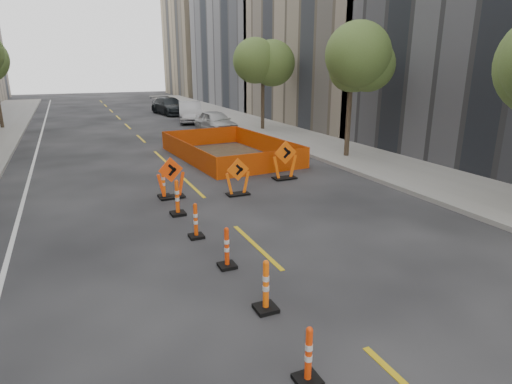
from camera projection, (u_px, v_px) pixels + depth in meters
name	position (u px, v px, depth m)	size (l,w,h in m)	color
ground_plane	(348.00, 331.00, 7.51)	(140.00, 140.00, 0.00)	black
sidewalk_right	(356.00, 156.00, 21.48)	(4.00, 90.00, 0.15)	gray
bld_right_c	(355.00, 30.00, 32.91)	(12.00, 16.00, 14.00)	gray
bld_right_d	(265.00, 11.00, 46.42)	(12.00, 18.00, 20.00)	gray
bld_right_e	(213.00, 39.00, 63.13)	(12.00, 14.00, 16.00)	tan
tree_r_b	(352.00, 63.00, 19.96)	(2.80, 2.80, 5.95)	#382B1E
tree_r_c	(263.00, 63.00, 28.73)	(2.80, 2.80, 5.95)	#382B1E
channelizer_2	(309.00, 355.00, 6.18)	(0.37, 0.37, 0.94)	red
channelizer_3	(266.00, 286.00, 8.01)	(0.41, 0.41, 1.05)	#FF5E0A
channelizer_4	(227.00, 248.00, 9.74)	(0.39, 0.39, 0.99)	red
channelizer_5	(196.00, 221.00, 11.42)	(0.39, 0.39, 0.98)	#D94109
channelizer_6	(177.00, 197.00, 13.14)	(0.45, 0.45, 1.13)	#E74A09
channelizer_7	(163.00, 183.00, 14.90)	(0.42, 0.42, 1.06)	#EA6009
chevron_sign_left	(171.00, 178.00, 14.77)	(0.97, 0.58, 1.46)	#FF440A
chevron_sign_center	(238.00, 177.00, 15.13)	(0.90, 0.54, 1.35)	#F45C0A
chevron_sign_right	(285.00, 160.00, 17.20)	(1.05, 0.63, 1.58)	#F75C0A
safety_fence	(228.00, 148.00, 21.33)	(4.46, 7.60, 0.95)	#D8510B
parked_car_near	(216.00, 122.00, 29.01)	(1.74, 4.33, 1.47)	#BDBDBF
parked_car_mid	(190.00, 112.00, 34.25)	(1.70, 4.89, 1.61)	#ADACB2
parked_car_far	(170.00, 106.00, 39.46)	(2.15, 5.29, 1.53)	black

